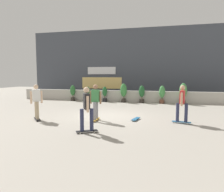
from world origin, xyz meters
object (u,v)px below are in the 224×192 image
at_px(skater_far_left, 36,100).
at_px(skateboard_near_camera, 136,119).
at_px(skater_far_right, 87,108).
at_px(potted_plant_3, 124,91).
at_px(potted_plant_1, 88,93).
at_px(potted_plant_2, 105,94).
at_px(potted_plant_0, 73,92).
at_px(skater_foreground, 182,102).
at_px(potted_plant_6, 183,92).
at_px(potted_plant_5, 162,93).
at_px(potted_plant_4, 142,93).
at_px(skater_by_wall_right, 96,101).

xyz_separation_m(skater_far_left, skateboard_near_camera, (4.57, 1.09, -0.88)).
relative_size(skater_far_right, skater_far_left, 1.00).
relative_size(potted_plant_3, skater_far_right, 0.88).
distance_m(potted_plant_1, potted_plant_2, 1.43).
distance_m(potted_plant_0, skater_foreground, 10.37).
bearing_deg(skateboard_near_camera, potted_plant_6, 66.50).
xyz_separation_m(potted_plant_5, skater_far_left, (-5.79, -7.35, 0.17)).
bearing_deg(potted_plant_0, skateboard_near_camera, -45.95).
distance_m(potted_plant_3, potted_plant_4, 1.43).
bearing_deg(potted_plant_1, skater_far_right, -70.06).
relative_size(skater_by_wall_right, skater_far_right, 1.00).
bearing_deg(potted_plant_4, skater_far_left, -120.11).
height_order(potted_plant_0, potted_plant_6, potted_plant_6).
relative_size(potted_plant_0, potted_plant_6, 0.85).
distance_m(skater_far_right, skater_foreground, 4.28).
distance_m(potted_plant_0, potted_plant_2, 2.78).
distance_m(potted_plant_0, skateboard_near_camera, 8.74).
bearing_deg(potted_plant_0, potted_plant_2, 0.00).
distance_m(potted_plant_2, skater_far_left, 7.47).
bearing_deg(potted_plant_2, skater_far_right, -78.63).
bearing_deg(skater_by_wall_right, potted_plant_4, 77.58).
xyz_separation_m(potted_plant_1, skater_foreground, (6.76, -6.45, 0.29)).
relative_size(potted_plant_0, potted_plant_4, 0.98).
distance_m(skater_foreground, skateboard_near_camera, 2.24).
distance_m(potted_plant_3, potted_plant_5, 2.95).
distance_m(potted_plant_4, skater_foreground, 6.87).
relative_size(potted_plant_0, potted_plant_1, 1.09).
xyz_separation_m(potted_plant_0, potted_plant_4, (5.76, -0.00, 0.02)).
bearing_deg(skater_by_wall_right, potted_plant_5, 66.10).
xyz_separation_m(potted_plant_1, potted_plant_5, (5.92, -0.00, 0.12)).
relative_size(potted_plant_5, skater_by_wall_right, 0.80).
xyz_separation_m(potted_plant_3, potted_plant_6, (4.46, 0.00, 0.05)).
xyz_separation_m(potted_plant_5, skater_by_wall_right, (-3.03, -6.84, 0.17)).
relative_size(potted_plant_2, potted_plant_3, 0.82).
bearing_deg(potted_plant_1, skater_by_wall_right, -67.06).
distance_m(potted_plant_2, skater_foreground, 8.37).
bearing_deg(potted_plant_5, potted_plant_2, 180.00).
height_order(potted_plant_3, potted_plant_4, potted_plant_3).
xyz_separation_m(skater_far_right, skater_far_left, (-3.07, 1.48, 0.00)).
relative_size(potted_plant_6, skater_foreground, 0.92).
bearing_deg(skater_far_left, skater_foreground, 7.77).
bearing_deg(skateboard_near_camera, potted_plant_0, 134.05).
xyz_separation_m(potted_plant_1, potted_plant_2, (1.43, 0.00, 0.01)).
xyz_separation_m(potted_plant_4, skater_far_left, (-4.26, -7.35, 0.18)).
distance_m(skater_by_wall_right, skater_foreground, 3.88).
bearing_deg(potted_plant_3, skateboard_near_camera, -74.54).
height_order(potted_plant_0, potted_plant_3, potted_plant_3).
xyz_separation_m(potted_plant_4, skater_by_wall_right, (-1.51, -6.84, 0.18)).
bearing_deg(skater_foreground, potted_plant_1, 136.33).
relative_size(skater_by_wall_right, skater_foreground, 1.00).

